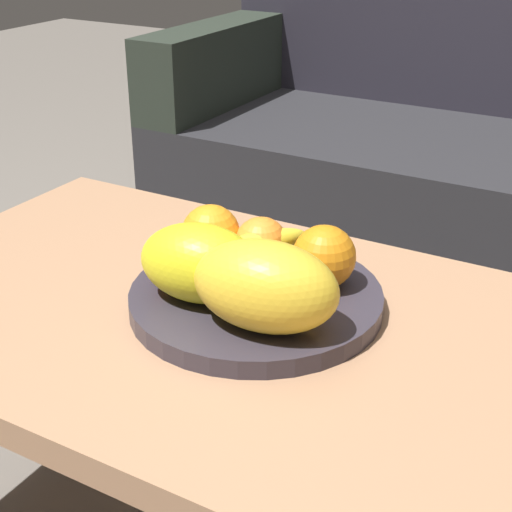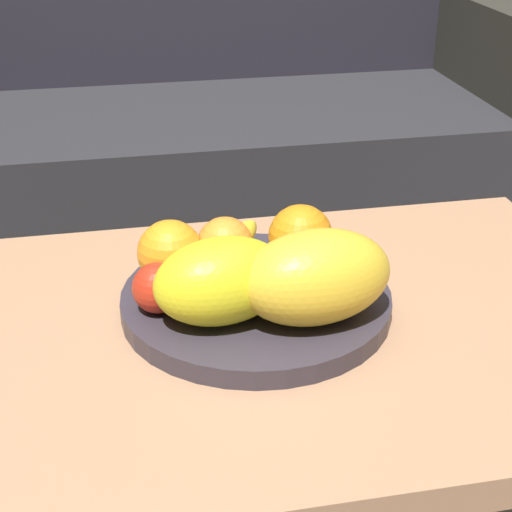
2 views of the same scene
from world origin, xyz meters
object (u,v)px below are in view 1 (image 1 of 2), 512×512
Objects in this scene: fruit_bowl at (256,299)px; melon_large_front at (200,263)px; melon_smaller_beside at (265,286)px; orange_right at (211,234)px; orange_left at (324,257)px; banana_bunch at (258,259)px; apple_left at (261,269)px; apple_right at (171,255)px; coffee_table at (222,346)px; orange_front at (261,243)px; couch at (499,171)px.

melon_large_front is at bearing -133.34° from fruit_bowl.
orange_right is at bearing 142.12° from melon_smaller_beside.
orange_left is 0.09m from banana_bunch.
apple_left is 1.01× the size of apple_right.
apple_right is at bearing -108.69° from orange_right.
melon_smaller_beside reaches higher than banana_bunch.
coffee_table is 0.13m from banana_bunch.
orange_right reaches higher than apple_right.
orange_front reaches higher than apple_right.
melon_large_front is at bearing -101.12° from orange_front.
orange_left is at bearing 41.14° from coffee_table.
couch is 1.15m from fruit_bowl.
apple_left is at bearing -92.97° from couch.
banana_bunch is (-0.07, 0.11, -0.03)m from melon_smaller_beside.
apple_right is (-0.02, -0.06, -0.01)m from orange_right.
apple_left is (0.10, -0.04, -0.01)m from orange_right.
orange_right is at bearing -176.38° from orange_left.
fruit_bowl is 0.06m from banana_bunch.
orange_front is at bearing 110.30° from banana_bunch.
banana_bunch is at bearing -6.59° from orange_right.
coffee_table is 0.13m from melon_large_front.
orange_front is at bearing 113.77° from fruit_bowl.
couch is 1.10m from orange_front.
apple_right is at bearing -171.08° from fruit_bowl.
orange_left is (0.07, 0.06, 0.05)m from fruit_bowl.
couch is (0.10, 1.17, -0.10)m from coffee_table.
orange_front is (0.02, 0.12, -0.01)m from melon_large_front.
orange_front is at bearing 13.16° from orange_right.
orange_right is 1.36× the size of apple_left.
coffee_table is 12.25× the size of orange_right.
banana_bunch is at bearing -94.24° from couch.
melon_large_front reaches higher than apple_left.
couch is at bearing 80.94° from apple_right.
orange_front is at bearing -94.85° from couch.
fruit_bowl is 4.55× the size of orange_front.
orange_front reaches higher than banana_bunch.
coffee_table is at bearing -50.54° from orange_right.
orange_left is 0.20m from apple_right.
orange_left is 0.17m from orange_right.
couch is at bearing 85.76° from banana_bunch.
melon_large_front is 2.62× the size of apple_right.
melon_smaller_beside is 0.13m from banana_bunch.
fruit_bowl is 0.12m from orange_right.
orange_front is 0.12m from apple_right.
apple_left is at bearing 122.36° from melon_smaller_beside.
orange_right reaches higher than orange_front.
couch is at bearing 85.15° from orange_front.
orange_right is 1.37× the size of apple_right.
couch reaches higher than coffee_table.
couch is 10.78× the size of melon_large_front.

